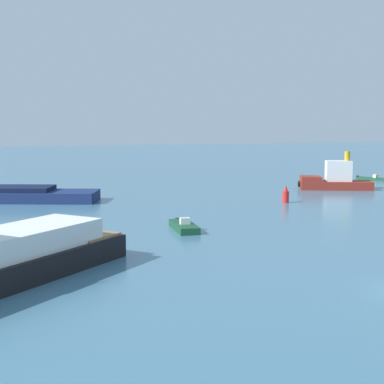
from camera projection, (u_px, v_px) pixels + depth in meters
The scene contains 4 objects.
tugboat at pixel (334, 180), 73.82m from camera, with size 9.55×6.60×4.86m.
fishing_skiff at pixel (373, 179), 85.64m from camera, with size 3.40×4.86×0.90m.
small_motorboat at pixel (184, 226), 45.61m from camera, with size 2.01×5.05×1.03m.
channel_buoy_red at pixel (286, 195), 61.36m from camera, with size 0.70×0.70×1.90m.
Camera 1 is at (-19.92, -22.60, 8.34)m, focal length 54.16 mm.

